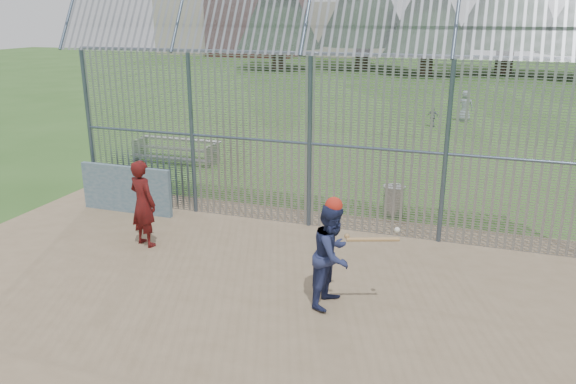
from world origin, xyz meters
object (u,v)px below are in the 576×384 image
at_px(onlooker, 143,203).
at_px(trash_can, 394,200).
at_px(dugout_wall, 126,189).
at_px(batter, 332,255).
at_px(bleacher, 176,150).

xyz_separation_m(onlooker, trash_can, (4.77, 3.72, -0.59)).
distance_m(dugout_wall, batter, 6.72).
distance_m(onlooker, trash_can, 6.08).
xyz_separation_m(onlooker, bleacher, (-3.03, 6.58, -0.56)).
distance_m(dugout_wall, trash_can, 6.69).
relative_size(onlooker, trash_can, 2.31).
bearing_deg(bleacher, dugout_wall, -73.71).
bearing_deg(dugout_wall, trash_can, 17.82).
height_order(batter, bleacher, batter).
bearing_deg(trash_can, onlooker, -142.08).
bearing_deg(onlooker, trash_can, -123.55).
height_order(trash_can, bleacher, trash_can).
distance_m(batter, onlooker, 4.64).
height_order(onlooker, trash_can, onlooker).
height_order(onlooker, bleacher, onlooker).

